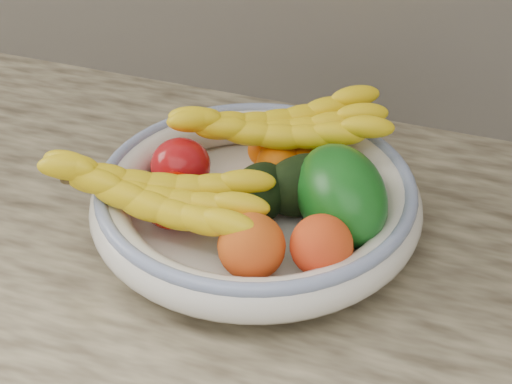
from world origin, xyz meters
The scene contains 13 objects.
fruit_bowl centered at (0.00, 1.66, 0.95)m, with size 0.39×0.39×0.08m.
clementine_back_left centered at (-0.02, 1.76, 0.95)m, with size 0.05×0.05×0.04m, color #FF6A05.
clementine_back_right centered at (0.03, 1.76, 0.95)m, with size 0.05×0.05×0.04m, color orange.
clementine_back_mid centered at (0.00, 1.74, 0.95)m, with size 0.06×0.06×0.05m, color orange.
tomato_left centered at (-0.11, 1.68, 0.96)m, with size 0.07×0.07×0.07m, color #B50F14.
tomato_near_left centered at (-0.08, 1.61, 0.96)m, with size 0.07×0.07×0.07m, color #BF0C00.
avocado_center centered at (0.01, 1.65, 0.96)m, with size 0.07×0.10×0.07m, color black.
avocado_right centered at (0.05, 1.69, 0.96)m, with size 0.07×0.10×0.07m, color black.
green_mango centered at (0.10, 1.67, 0.98)m, with size 0.10×0.15×0.10m, color #0F5113.
peach_front centered at (0.03, 1.56, 0.97)m, with size 0.07×0.07×0.07m, color orange.
peach_right centered at (0.10, 1.58, 0.97)m, with size 0.07×0.07×0.07m, color orange.
banana_bunch_back centered at (0.00, 1.75, 0.99)m, with size 0.29×0.11×0.08m, color yellow, non-canonical shape.
banana_bunch_front centered at (-0.09, 1.58, 0.98)m, with size 0.28×0.11×0.08m, color yellow, non-canonical shape.
Camera 1 is at (0.25, 0.96, 1.50)m, focal length 55.00 mm.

